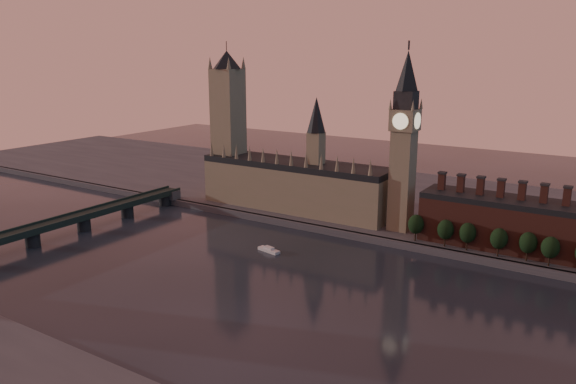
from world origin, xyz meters
name	(u,v)px	position (x,y,z in m)	size (l,w,h in m)	color
ground	(283,299)	(0.00, 0.00, 0.00)	(900.00, 900.00, 0.00)	black
north_bank	(423,204)	(0.00, 178.04, 2.00)	(900.00, 182.00, 4.00)	#4C4C52
palace_of_westminster	(296,183)	(-64.41, 114.91, 21.63)	(130.00, 30.30, 74.00)	#7A6D57
victoria_tower	(228,120)	(-120.00, 115.00, 59.09)	(24.00, 24.00, 108.00)	#7A6D57
big_ben	(404,140)	(10.00, 110.00, 56.83)	(15.00, 15.00, 107.00)	#7A6D57
chimney_block	(529,226)	(80.00, 110.00, 17.82)	(110.00, 25.00, 37.00)	brown
embankment_tree_0	(416,224)	(24.93, 94.90, 13.47)	(8.60, 8.60, 14.88)	black
embankment_tree_1	(446,230)	(41.52, 94.21, 13.47)	(8.60, 8.60, 14.88)	black
embankment_tree_2	(468,233)	(52.92, 94.91, 13.47)	(8.60, 8.60, 14.88)	black
embankment_tree_3	(499,239)	(68.84, 93.99, 13.47)	(8.60, 8.60, 14.88)	black
embankment_tree_4	(528,243)	(82.38, 95.17, 13.47)	(8.60, 8.60, 14.88)	black
embankment_tree_5	(550,248)	(92.78, 93.55, 13.47)	(8.60, 8.60, 14.88)	black
westminster_bridge	(55,227)	(-155.00, -2.70, 7.44)	(14.00, 200.00, 11.55)	black
river_boat	(269,250)	(-39.32, 46.25, 1.04)	(14.14, 6.54, 2.73)	silver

